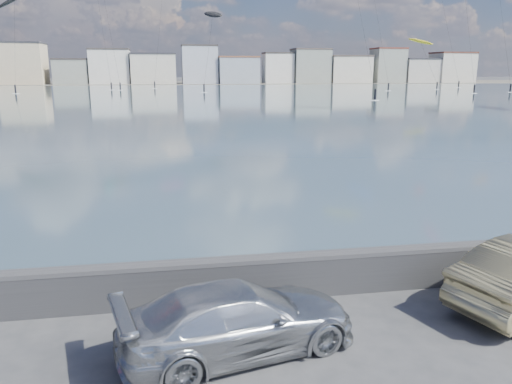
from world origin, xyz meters
TOP-DOWN VIEW (x-y plane):
  - ground at (0.00, 0.00)m, footprint 700.00×700.00m
  - bay_water at (0.00, 91.50)m, footprint 500.00×177.00m
  - far_shore_strip at (0.00, 200.00)m, footprint 500.00×60.00m
  - seawall at (0.00, 2.70)m, footprint 400.00×0.36m
  - far_buildings at (1.31, 186.00)m, footprint 240.79×13.26m
  - car_silver at (0.09, 0.60)m, footprint 4.77×2.81m
  - kitesurfer_1 at (-34.14, 118.27)m, footprint 9.08×9.71m
  - kitesurfer_7 at (70.55, 130.38)m, footprint 5.94×16.96m
  - kitesurfer_15 at (10.02, 115.92)m, footprint 6.31×10.95m

SIDE VIEW (x-z plane):
  - ground at x=0.00m, z-range 0.00..0.00m
  - bay_water at x=0.00m, z-range 0.01..0.01m
  - far_shore_strip at x=0.00m, z-range 0.01..0.01m
  - seawall at x=0.00m, z-range 0.04..1.12m
  - car_silver at x=0.09m, z-range 0.00..1.30m
  - far_buildings at x=1.31m, z-range -1.27..13.33m
  - kitesurfer_7 at x=70.55m, z-range 5.51..20.03m
  - kitesurfer_15 at x=10.02m, z-range 7.82..27.22m
  - kitesurfer_1 at x=-34.14m, z-range 8.58..32.11m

